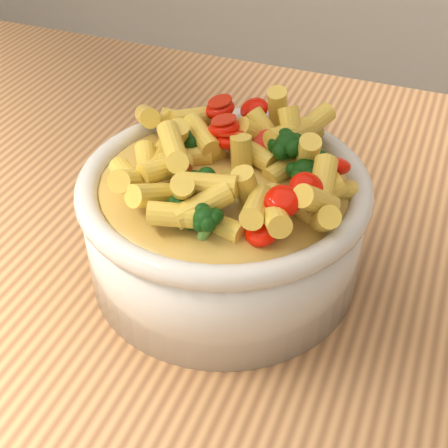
% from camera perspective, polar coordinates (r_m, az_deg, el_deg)
% --- Properties ---
extents(table, '(1.20, 0.80, 0.90)m').
position_cam_1_polar(table, '(0.69, -7.46, -6.44)').
color(table, tan).
rests_on(table, ground).
extents(serving_bowl, '(0.24, 0.24, 0.10)m').
position_cam_1_polar(serving_bowl, '(0.54, -0.00, 0.11)').
color(serving_bowl, silver).
rests_on(serving_bowl, table).
extents(pasta_salad, '(0.19, 0.19, 0.04)m').
position_cam_1_polar(pasta_salad, '(0.50, -0.00, 5.95)').
color(pasta_salad, '#FFD250').
rests_on(pasta_salad, serving_bowl).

